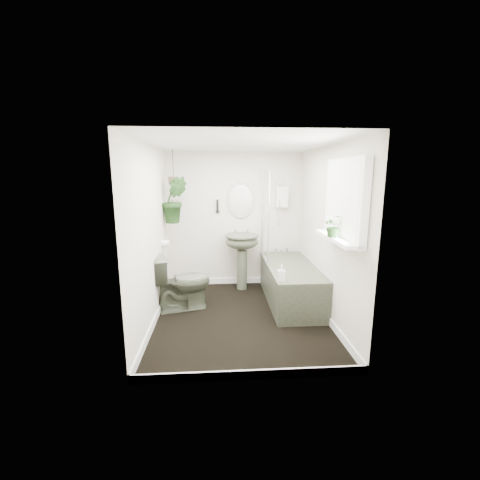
{
  "coord_description": "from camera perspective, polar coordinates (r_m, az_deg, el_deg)",
  "views": [
    {
      "loc": [
        -0.29,
        -4.12,
        1.92
      ],
      "look_at": [
        0.0,
        0.15,
        1.05
      ],
      "focal_mm": 24.0,
      "sensor_mm": 36.0,
      "label": 1
    }
  ],
  "objects": [
    {
      "name": "pedestal_sink",
      "position": [
        5.44,
        0.34,
        -3.91
      ],
      "size": [
        0.58,
        0.5,
        0.95
      ],
      "primitive_type": null,
      "rotation": [
        0.0,
        0.0,
        0.06
      ],
      "color": "#414736",
      "rests_on": "floor"
    },
    {
      "name": "skirting",
      "position": [
        4.53,
        0.13,
        -12.87
      ],
      "size": [
        2.3,
        2.8,
        0.1
      ],
      "primitive_type": "cube",
      "color": "white",
      "rests_on": "floor"
    },
    {
      "name": "sill_plant",
      "position": [
        3.66,
        16.28,
        2.43
      ],
      "size": [
        0.25,
        0.23,
        0.25
      ],
      "primitive_type": "imported",
      "rotation": [
        0.0,
        0.0,
        0.19
      ],
      "color": "black",
      "rests_on": "window_sill"
    },
    {
      "name": "floor",
      "position": [
        4.56,
        0.13,
        -13.56
      ],
      "size": [
        2.3,
        2.8,
        0.02
      ],
      "primitive_type": "cube",
      "color": "black",
      "rests_on": "ground"
    },
    {
      "name": "toilet",
      "position": [
        4.74,
        -10.23,
        -7.29
      ],
      "size": [
        0.89,
        0.65,
        0.82
      ],
      "primitive_type": "imported",
      "rotation": [
        0.0,
        0.0,
        1.83
      ],
      "color": "#414736",
      "rests_on": "floor"
    },
    {
      "name": "hanging_pot",
      "position": [
        5.11,
        -11.72,
        10.33
      ],
      "size": [
        0.16,
        0.16,
        0.12
      ],
      "primitive_type": "cylinder",
      "color": "brown",
      "rests_on": "ceiling"
    },
    {
      "name": "window_sill",
      "position": [
        3.72,
        16.78,
        0.31
      ],
      "size": [
        0.18,
        1.0,
        0.04
      ],
      "primitive_type": "cube",
      "color": "white",
      "rests_on": "wall_right"
    },
    {
      "name": "bath_screen",
      "position": [
        5.2,
        4.56,
        4.4
      ],
      "size": [
        0.04,
        0.72,
        1.4
      ],
      "primitive_type": null,
      "color": "silver",
      "rests_on": "bathtub"
    },
    {
      "name": "toilet_roll_holder",
      "position": [
        4.99,
        -13.14,
        -0.6
      ],
      "size": [
        0.11,
        0.11,
        0.11
      ],
      "primitive_type": "cylinder",
      "rotation": [
        0.0,
        1.57,
        0.0
      ],
      "color": "white",
      "rests_on": "wall_left"
    },
    {
      "name": "bathtub",
      "position": [
        5.02,
        8.96,
        -7.6
      ],
      "size": [
        0.72,
        1.72,
        0.58
      ],
      "primitive_type": null,
      "color": "#414736",
      "rests_on": "floor"
    },
    {
      "name": "wall_left",
      "position": [
        4.28,
        -15.55,
        0.7
      ],
      "size": [
        0.02,
        2.8,
        2.3
      ],
      "primitive_type": "cube",
      "color": "white",
      "rests_on": "ground"
    },
    {
      "name": "wall_front",
      "position": [
        2.83,
        2.14,
        -4.33
      ],
      "size": [
        2.3,
        0.02,
        2.3
      ],
      "primitive_type": "cube",
      "color": "white",
      "rests_on": "ground"
    },
    {
      "name": "ceiling",
      "position": [
        4.14,
        0.15,
        16.89
      ],
      "size": [
        2.3,
        2.8,
        0.02
      ],
      "primitive_type": "cube",
      "color": "white",
      "rests_on": "ground"
    },
    {
      "name": "wall_sconce",
      "position": [
        5.5,
        -4.02,
        6.06
      ],
      "size": [
        0.04,
        0.04,
        0.22
      ],
      "primitive_type": "cylinder",
      "color": "black",
      "rests_on": "wall_back"
    },
    {
      "name": "window_blinds",
      "position": [
        3.68,
        17.53,
        6.75
      ],
      "size": [
        0.01,
        0.86,
        0.76
      ],
      "primitive_type": "cube",
      "color": "white",
      "rests_on": "wall_right"
    },
    {
      "name": "wall_back",
      "position": [
        5.59,
        -0.88,
        3.59
      ],
      "size": [
        2.3,
        0.02,
        2.3
      ],
      "primitive_type": "cube",
      "color": "white",
      "rests_on": "ground"
    },
    {
      "name": "hanging_plant",
      "position": [
        5.13,
        -11.58,
        6.99
      ],
      "size": [
        0.44,
        0.38,
        0.72
      ],
      "primitive_type": "imported",
      "rotation": [
        0.0,
        0.0,
        0.16
      ],
      "color": "black",
      "rests_on": "ceiling"
    },
    {
      "name": "shower_box",
      "position": [
        5.58,
        7.46,
        7.61
      ],
      "size": [
        0.2,
        0.1,
        0.35
      ],
      "primitive_type": "cube",
      "color": "white",
      "rests_on": "wall_back"
    },
    {
      "name": "oval_mirror",
      "position": [
        5.52,
        0.16,
        7.14
      ],
      "size": [
        0.46,
        0.03,
        0.62
      ],
      "primitive_type": "ellipsoid",
      "color": "#BBB4AB",
      "rests_on": "wall_back"
    },
    {
      "name": "soap_bottle",
      "position": [
        4.17,
        7.39,
        -5.84
      ],
      "size": [
        0.11,
        0.11,
        0.21
      ],
      "primitive_type": "imported",
      "rotation": [
        0.0,
        0.0,
        -0.22
      ],
      "color": "black",
      "rests_on": "bathtub"
    },
    {
      "name": "window_recess",
      "position": [
        3.69,
        18.18,
        6.73
      ],
      "size": [
        0.08,
        1.0,
        0.9
      ],
      "primitive_type": "cube",
      "color": "white",
      "rests_on": "wall_right"
    },
    {
      "name": "wall_right",
      "position": [
        4.43,
        15.27,
        1.08
      ],
      "size": [
        0.02,
        2.8,
        2.3
      ],
      "primitive_type": "cube",
      "color": "white",
      "rests_on": "ground"
    }
  ]
}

